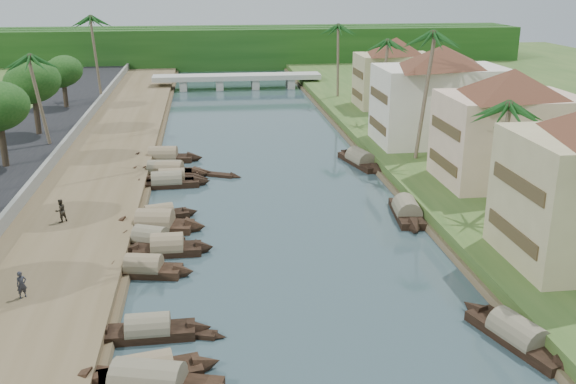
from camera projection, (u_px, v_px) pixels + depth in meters
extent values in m
plane|color=#33484D|center=(298.00, 278.00, 40.61)|extent=(220.00, 220.00, 0.00)
cube|color=brown|center=(89.00, 185.00, 57.34)|extent=(10.00, 180.00, 0.80)
cube|color=#315120|center=(464.00, 168.00, 61.50)|extent=(16.00, 180.00, 1.20)
cube|color=slate|center=(39.00, 176.00, 56.53)|extent=(0.40, 180.00, 1.10)
cube|color=#153E10|center=(231.00, 50.00, 128.58)|extent=(120.00, 4.00, 8.00)
cube|color=#153E10|center=(230.00, 47.00, 133.28)|extent=(120.00, 4.00, 8.00)
cube|color=#153E10|center=(229.00, 45.00, 137.98)|extent=(120.00, 4.00, 8.00)
cube|color=#ADACA1|center=(237.00, 77.00, 107.62)|extent=(28.00, 4.00, 0.80)
cube|color=#ADACA1|center=(183.00, 85.00, 106.88)|extent=(1.20, 3.50, 1.80)
cube|color=#ADACA1|center=(219.00, 84.00, 107.61)|extent=(1.20, 3.50, 1.80)
cube|color=#ADACA1|center=(255.00, 83.00, 108.33)|extent=(1.20, 3.50, 1.80)
cube|color=#ADACA1|center=(290.00, 82.00, 109.06)|extent=(1.20, 3.50, 1.80)
cube|color=#4C3C23|center=(512.00, 233.00, 39.27)|extent=(0.10, 6.40, 0.90)
cube|color=#4C3C23|center=(518.00, 183.00, 38.25)|extent=(0.10, 6.40, 0.90)
cube|color=beige|center=(507.00, 139.00, 54.59)|extent=(11.00, 8.00, 7.50)
pyramid|color=brown|center=(513.00, 82.00, 53.04)|extent=(14.11, 14.11, 2.20)
cube|color=#4C3C23|center=(443.00, 162.00, 54.52)|extent=(0.10, 6.40, 0.90)
cube|color=#4C3C23|center=(445.00, 128.00, 53.56)|extent=(0.10, 6.40, 0.90)
cube|color=silver|center=(439.00, 105.00, 67.55)|extent=(13.00, 8.00, 8.00)
pyramid|color=brown|center=(442.00, 56.00, 65.91)|extent=(15.59, 15.59, 2.20)
cube|color=#4C3C23|center=(377.00, 125.00, 67.40)|extent=(0.10, 6.40, 0.90)
cube|color=#4C3C23|center=(379.00, 95.00, 66.37)|extent=(0.10, 6.40, 0.90)
cube|color=#C5B784|center=(394.00, 80.00, 86.62)|extent=(10.00, 7.00, 7.00)
pyramid|color=brown|center=(396.00, 46.00, 85.14)|extent=(12.62, 12.62, 2.20)
cube|color=#4C3C23|center=(357.00, 94.00, 86.57)|extent=(0.10, 5.60, 0.90)
cube|color=#4C3C23|center=(358.00, 73.00, 85.67)|extent=(0.10, 5.60, 0.90)
cone|color=black|center=(72.00, 381.00, 29.76)|extent=(2.35, 2.32, 2.09)
cylinder|color=gray|center=(148.00, 383.00, 29.17)|extent=(5.51, 3.45, 2.17)
cube|color=black|center=(147.00, 377.00, 30.22)|extent=(5.43, 2.62, 0.70)
cone|color=black|center=(207.00, 364.00, 31.08)|extent=(1.75, 1.73, 1.63)
cylinder|color=#7D654F|center=(146.00, 370.00, 30.10)|extent=(4.24, 2.44, 1.69)
cube|color=black|center=(149.00, 334.00, 33.83)|extent=(4.91, 1.64, 0.70)
cone|color=black|center=(200.00, 329.00, 34.18)|extent=(1.43, 1.43, 1.56)
cone|color=black|center=(96.00, 337.00, 33.44)|extent=(1.43, 1.43, 1.56)
cylinder|color=gray|center=(148.00, 328.00, 33.71)|extent=(3.76, 1.68, 1.62)
cube|color=black|center=(144.00, 272.00, 40.94)|extent=(4.97, 2.52, 0.70)
cone|color=black|center=(185.00, 272.00, 40.73)|extent=(1.64, 1.69, 1.60)
cone|color=black|center=(104.00, 269.00, 41.09)|extent=(1.64, 1.69, 1.60)
cylinder|color=#7D654F|center=(144.00, 266.00, 40.82)|extent=(3.88, 2.36, 1.67)
cube|color=black|center=(168.00, 251.00, 44.04)|extent=(4.61, 1.79, 0.70)
cone|color=black|center=(205.00, 248.00, 44.32)|extent=(1.37, 1.60, 1.74)
cone|color=black|center=(130.00, 252.00, 43.71)|extent=(1.37, 1.60, 1.74)
cylinder|color=#7D654F|center=(167.00, 246.00, 43.92)|extent=(3.52, 1.86, 1.85)
cube|color=black|center=(151.00, 243.00, 45.43)|extent=(4.94, 3.39, 0.70)
cone|color=black|center=(184.00, 246.00, 44.72)|extent=(1.85, 1.92, 1.65)
cone|color=black|center=(118.00, 238.00, 46.08)|extent=(1.85, 1.92, 1.65)
cylinder|color=gray|center=(150.00, 238.00, 45.31)|extent=(3.96, 3.01, 1.74)
cube|color=black|center=(160.00, 217.00, 50.13)|extent=(4.72, 2.50, 0.70)
cone|color=black|center=(191.00, 212.00, 50.98)|extent=(1.57, 1.56, 1.42)
cone|color=black|center=(127.00, 221.00, 49.22)|extent=(1.57, 1.56, 1.42)
cylinder|color=#7D654F|center=(159.00, 213.00, 50.00)|extent=(3.71, 2.29, 1.48)
cube|color=black|center=(156.00, 227.00, 48.15)|extent=(5.86, 3.01, 0.70)
cone|color=black|center=(196.00, 227.00, 47.99)|extent=(1.94, 2.13, 2.05)
cone|color=black|center=(115.00, 226.00, 48.26)|extent=(1.94, 2.13, 2.05)
cylinder|color=#7D654F|center=(155.00, 223.00, 48.03)|extent=(4.57, 2.87, 2.16)
cube|color=black|center=(167.00, 185.00, 58.01)|extent=(5.81, 1.94, 0.70)
cone|color=black|center=(203.00, 182.00, 58.49)|extent=(1.70, 1.60, 1.72)
cone|color=black|center=(131.00, 186.00, 57.48)|extent=(1.70, 1.60, 1.72)
cylinder|color=gray|center=(167.00, 181.00, 57.89)|extent=(4.46, 1.95, 1.78)
cube|color=black|center=(169.00, 174.00, 61.15)|extent=(5.76, 2.90, 0.70)
cone|color=black|center=(201.00, 174.00, 60.89)|extent=(1.89, 1.92, 1.80)
cone|color=black|center=(138.00, 172.00, 61.36)|extent=(1.89, 1.92, 1.80)
cylinder|color=#7D654F|center=(169.00, 170.00, 61.03)|extent=(4.50, 2.71, 1.88)
cube|color=black|center=(172.00, 182.00, 58.87)|extent=(4.93, 1.72, 0.70)
cone|color=black|center=(202.00, 180.00, 59.19)|extent=(1.44, 1.53, 1.67)
cone|color=black|center=(142.00, 182.00, 58.49)|extent=(1.44, 1.53, 1.67)
cylinder|color=#7D654F|center=(172.00, 178.00, 58.75)|extent=(3.77, 1.78, 1.75)
cube|color=black|center=(165.00, 174.00, 61.26)|extent=(6.75, 2.66, 0.70)
cone|color=black|center=(203.00, 173.00, 61.23)|extent=(2.05, 1.87, 1.86)
cone|color=black|center=(127.00, 173.00, 61.24)|extent=(2.05, 1.87, 1.86)
cylinder|color=gray|center=(165.00, 170.00, 61.14)|extent=(5.22, 2.53, 1.90)
cube|color=black|center=(164.00, 159.00, 66.04)|extent=(6.12, 2.52, 0.70)
cone|color=black|center=(196.00, 158.00, 66.11)|extent=(1.88, 1.91, 1.93)
cone|color=black|center=(131.00, 159.00, 65.93)|extent=(1.88, 1.91, 1.93)
cylinder|color=#7D654F|center=(163.00, 156.00, 65.92)|extent=(4.73, 2.46, 2.02)
cube|color=black|center=(517.00, 340.00, 33.30)|extent=(3.60, 6.41, 0.70)
cone|color=black|center=(473.00, 309.00, 36.20)|extent=(2.04, 2.15, 1.78)
cone|color=black|center=(571.00, 374.00, 30.34)|extent=(2.04, 2.15, 1.78)
cylinder|color=gray|center=(518.00, 333.00, 33.18)|extent=(3.21, 5.05, 1.82)
cube|color=black|center=(407.00, 214.00, 50.80)|extent=(2.57, 6.20, 0.70)
cone|color=black|center=(399.00, 199.00, 53.95)|extent=(1.90, 1.91, 1.91)
cone|color=black|center=(415.00, 229.00, 47.61)|extent=(1.90, 1.91, 1.91)
cylinder|color=gray|center=(407.00, 210.00, 50.68)|extent=(2.49, 4.80, 1.99)
cube|color=black|center=(360.00, 163.00, 64.84)|extent=(3.49, 6.96, 0.70)
cone|color=black|center=(344.00, 153.00, 68.10)|extent=(2.14, 2.26, 1.94)
cone|color=black|center=(378.00, 172.00, 61.54)|extent=(2.14, 2.26, 1.94)
cylinder|color=gray|center=(361.00, 159.00, 64.72)|extent=(3.18, 5.45, 1.99)
cube|color=black|center=(188.00, 334.00, 34.06)|extent=(3.16, 1.55, 0.35)
cone|color=black|center=(220.00, 337.00, 33.78)|extent=(0.94, 0.88, 0.69)
cone|color=black|center=(157.00, 331.00, 34.33)|extent=(0.94, 0.88, 0.69)
cube|color=black|center=(212.00, 175.00, 61.29)|extent=(4.42, 2.66, 0.35)
cone|color=black|center=(236.00, 177.00, 60.59)|extent=(1.38, 1.27, 0.89)
cone|color=black|center=(188.00, 172.00, 61.99)|extent=(1.38, 1.27, 0.89)
cylinder|color=#725F4C|center=(498.00, 158.00, 47.55)|extent=(1.03, 0.36, 8.24)
sphere|color=#1A4E1A|center=(504.00, 105.00, 46.28)|extent=(3.20, 3.20, 3.20)
cylinder|color=#725F4C|center=(422.00, 96.00, 60.78)|extent=(1.49, 0.36, 12.13)
sphere|color=#1A4E1A|center=(426.00, 33.00, 58.91)|extent=(3.20, 3.20, 3.20)
cylinder|color=#725F4C|center=(383.00, 81.00, 77.62)|extent=(0.94, 0.36, 9.72)
sphere|color=#1A4E1A|center=(384.00, 41.00, 76.13)|extent=(3.20, 3.20, 3.20)
cylinder|color=#725F4C|center=(42.00, 100.00, 65.69)|extent=(1.47, 0.36, 9.21)
sphere|color=#1A4E1A|center=(37.00, 57.00, 64.27)|extent=(3.20, 3.20, 3.20)
cylinder|color=#725F4C|center=(338.00, 61.00, 93.25)|extent=(0.56, 0.36, 10.31)
sphere|color=#1A4E1A|center=(339.00, 26.00, 91.67)|extent=(3.20, 3.20, 3.20)
cylinder|color=#725F4C|center=(97.00, 57.00, 91.09)|extent=(0.91, 0.36, 11.45)
sphere|color=#1A4E1A|center=(93.00, 17.00, 89.33)|extent=(3.20, 3.20, 3.20)
cylinder|color=#3E3323|center=(3.00, 146.00, 58.89)|extent=(0.60, 0.60, 3.79)
cylinder|color=#3E3323|center=(37.00, 117.00, 70.99)|extent=(0.60, 0.60, 3.96)
ellipsoid|color=#153E10|center=(33.00, 82.00, 69.77)|extent=(5.36, 5.36, 4.41)
cylinder|color=#3E3323|center=(65.00, 95.00, 85.64)|extent=(0.60, 0.60, 3.24)
ellipsoid|color=#153E10|center=(63.00, 72.00, 84.65)|extent=(4.66, 4.66, 3.83)
cylinder|color=#3E3323|center=(476.00, 123.00, 70.30)|extent=(0.60, 0.60, 3.21)
ellipsoid|color=#153E10|center=(479.00, 95.00, 69.32)|extent=(4.41, 4.41, 3.63)
imported|color=#2B2C34|center=(22.00, 285.00, 36.19)|extent=(0.69, 0.65, 1.59)
imported|color=#312B22|center=(61.00, 211.00, 47.34)|extent=(1.08, 1.07, 1.76)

